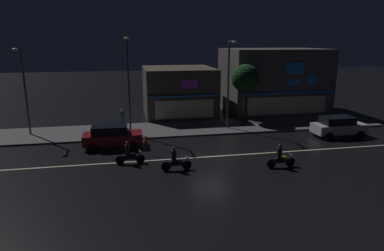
% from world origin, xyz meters
% --- Properties ---
extents(ground_plane, '(140.00, 140.00, 0.00)m').
position_xyz_m(ground_plane, '(0.00, 0.00, 0.00)').
color(ground_plane, black).
extents(lane_divider_stripe, '(33.96, 0.16, 0.01)m').
position_xyz_m(lane_divider_stripe, '(0.00, 0.00, 0.01)').
color(lane_divider_stripe, beige).
rests_on(lane_divider_stripe, ground).
extents(sidewalk_far, '(35.75, 5.19, 0.14)m').
position_xyz_m(sidewalk_far, '(0.00, 7.75, 0.07)').
color(sidewalk_far, '#4C4C4F').
rests_on(sidewalk_far, ground).
extents(storefront_left_block, '(10.73, 7.75, 6.91)m').
position_xyz_m(storefront_left_block, '(10.73, 14.14, 3.45)').
color(storefront_left_block, '#56514C').
rests_on(storefront_left_block, ground).
extents(storefront_center_block, '(7.18, 7.78, 5.01)m').
position_xyz_m(storefront_center_block, '(0.00, 14.15, 2.51)').
color(storefront_center_block, '#4C443A').
rests_on(storefront_center_block, ground).
extents(streetlamp_west, '(0.44, 1.64, 7.18)m').
position_xyz_m(streetlamp_west, '(-13.58, 7.92, 4.37)').
color(streetlamp_west, '#47494C').
rests_on(streetlamp_west, sidewalk_far).
extents(streetlamp_mid, '(0.44, 1.64, 7.99)m').
position_xyz_m(streetlamp_mid, '(-5.27, 6.66, 4.79)').
color(streetlamp_mid, '#47494C').
rests_on(streetlamp_mid, sidewalk_far).
extents(streetlamp_east, '(0.44, 1.64, 7.70)m').
position_xyz_m(streetlamp_east, '(3.32, 6.84, 4.64)').
color(streetlamp_east, '#47494C').
rests_on(streetlamp_east, sidewalk_far).
extents(pedestrian_on_sidewalk, '(0.38, 0.38, 1.76)m').
position_xyz_m(pedestrian_on_sidewalk, '(-5.95, 8.71, 0.95)').
color(pedestrian_on_sidewalk, '#334766').
rests_on(pedestrian_on_sidewalk, sidewalk_far).
extents(street_tree, '(2.66, 2.66, 5.49)m').
position_xyz_m(street_tree, '(5.70, 9.30, 4.28)').
color(street_tree, '#473323').
rests_on(street_tree, sidewalk_far).
extents(parked_car_near_kerb, '(4.30, 1.98, 1.67)m').
position_xyz_m(parked_car_near_kerb, '(11.73, 3.02, 0.87)').
color(parked_car_near_kerb, silver).
rests_on(parked_car_near_kerb, ground).
extents(parked_car_trailing, '(4.30, 1.98, 1.67)m').
position_xyz_m(parked_car_trailing, '(-6.69, 3.53, 0.87)').
color(parked_car_trailing, maroon).
rests_on(parked_car_trailing, ground).
extents(motorcycle_lead, '(1.90, 0.60, 1.52)m').
position_xyz_m(motorcycle_lead, '(-2.72, -2.02, 0.63)').
color(motorcycle_lead, black).
rests_on(motorcycle_lead, ground).
extents(motorcycle_following, '(1.90, 0.60, 1.52)m').
position_xyz_m(motorcycle_following, '(-5.50, -0.33, 0.63)').
color(motorcycle_following, black).
rests_on(motorcycle_following, ground).
extents(motorcycle_opposite_lane, '(1.90, 0.60, 1.52)m').
position_xyz_m(motorcycle_opposite_lane, '(3.83, -2.78, 0.63)').
color(motorcycle_opposite_lane, black).
rests_on(motorcycle_opposite_lane, ground).
extents(traffic_cone, '(0.36, 0.36, 0.55)m').
position_xyz_m(traffic_cone, '(-4.19, 4.38, 0.28)').
color(traffic_cone, orange).
rests_on(traffic_cone, ground).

